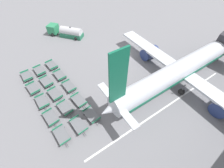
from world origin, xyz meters
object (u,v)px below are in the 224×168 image
at_px(baggage_dolly_row_near_col_a, 27,76).
at_px(baggage_dolly_row_mid_b_col_a, 52,65).
at_px(baggage_dolly_row_mid_a_col_c, 55,94).
at_px(baggage_dolly_row_mid_a_col_d, 65,108).
at_px(baggage_dolly_row_mid_a_col_e, 79,125).
at_px(baggage_dolly_row_mid_b_col_d, 79,100).
at_px(baggage_dolly_row_near_col_c, 42,102).
at_px(baggage_dolly_row_mid_b_col_e, 91,115).
at_px(baggage_dolly_row_near_col_e, 62,135).
at_px(baggage_dolly_row_mid_a_col_b, 46,82).
at_px(airplane, 185,67).
at_px(baggage_dolly_row_mid_a_col_a, 39,71).
at_px(baggage_dolly_row_mid_b_col_c, 69,86).
at_px(baggage_dolly_row_mid_b_col_b, 60,75).
at_px(baggage_dolly_row_near_col_b, 33,88).
at_px(baggage_dolly_row_near_col_d, 51,118).
at_px(fuel_tanker_primary, 67,32).

relative_size(baggage_dolly_row_near_col_a, baggage_dolly_row_mid_b_col_a, 0.99).
distance_m(baggage_dolly_row_mid_a_col_c, baggage_dolly_row_mid_a_col_d, 3.91).
xyz_separation_m(baggage_dolly_row_mid_a_col_d, baggage_dolly_row_mid_a_col_e, (4.23, 0.27, 0.00)).
height_order(baggage_dolly_row_near_col_a, baggage_dolly_row_mid_b_col_d, same).
distance_m(baggage_dolly_row_near_col_c, baggage_dolly_row_mid_b_col_e, 9.43).
height_order(baggage_dolly_row_near_col_a, baggage_dolly_row_mid_a_col_c, same).
relative_size(baggage_dolly_row_near_col_e, baggage_dolly_row_mid_b_col_d, 0.99).
height_order(baggage_dolly_row_mid_a_col_b, baggage_dolly_row_mid_b_col_d, same).
bearing_deg(baggage_dolly_row_mid_a_col_e, airplane, 80.62).
bearing_deg(baggage_dolly_row_mid_a_col_c, baggage_dolly_row_near_col_c, -86.18).
bearing_deg(baggage_dolly_row_mid_a_col_a, baggage_dolly_row_mid_b_col_c, 20.40).
relative_size(baggage_dolly_row_near_col_a, baggage_dolly_row_mid_b_col_b, 1.00).
relative_size(baggage_dolly_row_near_col_e, baggage_dolly_row_mid_a_col_a, 0.99).
bearing_deg(baggage_dolly_row_mid_a_col_a, baggage_dolly_row_near_col_a, -90.09).
bearing_deg(baggage_dolly_row_near_col_b, baggage_dolly_row_near_col_c, 3.60).
bearing_deg(baggage_dolly_row_mid_a_col_d, baggage_dolly_row_mid_b_col_a, 167.59).
bearing_deg(baggage_dolly_row_mid_b_col_e, baggage_dolly_row_mid_b_col_a, -179.33).
bearing_deg(baggage_dolly_row_mid_a_col_b, baggage_dolly_row_mid_b_col_e, 14.22).
relative_size(baggage_dolly_row_near_col_d, baggage_dolly_row_mid_b_col_a, 1.00).
xyz_separation_m(baggage_dolly_row_mid_a_col_b, baggage_dolly_row_mid_a_col_e, (12.15, 0.46, 0.00)).
relative_size(baggage_dolly_row_mid_a_col_c, baggage_dolly_row_mid_b_col_e, 1.01).
distance_m(baggage_dolly_row_near_col_d, baggage_dolly_row_mid_a_col_b, 8.54).
distance_m(baggage_dolly_row_mid_b_col_c, baggage_dolly_row_mid_b_col_e, 7.98).
bearing_deg(fuel_tanker_primary, baggage_dolly_row_mid_a_col_e, -23.22).
bearing_deg(baggage_dolly_row_mid_b_col_c, baggage_dolly_row_near_col_a, -144.63).
xyz_separation_m(baggage_dolly_row_near_col_d, baggage_dolly_row_mid_a_col_a, (-12.17, 2.55, 0.00)).
relative_size(baggage_dolly_row_near_col_e, baggage_dolly_row_mid_a_col_c, 0.99).
bearing_deg(baggage_dolly_row_near_col_d, baggage_dolly_row_mid_a_col_b, 163.12).
distance_m(baggage_dolly_row_near_col_d, baggage_dolly_row_mid_b_col_a, 13.34).
bearing_deg(baggage_dolly_row_near_col_e, baggage_dolly_row_mid_a_col_d, 147.72).
bearing_deg(baggage_dolly_row_mid_b_col_e, baggage_dolly_row_near_col_e, -88.93).
xyz_separation_m(baggage_dolly_row_near_col_e, baggage_dolly_row_mid_a_col_c, (-7.97, 2.45, 0.00)).
height_order(baggage_dolly_row_mid_a_col_d, baggage_dolly_row_mid_b_col_d, same).
xyz_separation_m(baggage_dolly_row_near_col_b, baggage_dolly_row_mid_b_col_d, (7.85, 5.56, 0.00)).
bearing_deg(baggage_dolly_row_near_col_a, airplane, 51.20).
xyz_separation_m(baggage_dolly_row_near_col_b, baggage_dolly_row_mid_b_col_e, (11.74, 5.70, 0.00)).
height_order(baggage_dolly_row_mid_a_col_b, baggage_dolly_row_mid_b_col_e, same).
bearing_deg(baggage_dolly_row_mid_b_col_d, baggage_dolly_row_mid_b_col_c, 177.98).
bearing_deg(baggage_dolly_row_near_col_a, baggage_dolly_row_mid_b_col_d, 24.51).
distance_m(baggage_dolly_row_mid_a_col_b, baggage_dolly_row_mid_b_col_a, 4.95).
xyz_separation_m(fuel_tanker_primary, baggage_dolly_row_near_col_d, (21.81, -14.00, -0.76)).
distance_m(airplane, baggage_dolly_row_mid_b_col_e, 19.47).
bearing_deg(baggage_dolly_row_mid_b_col_e, baggage_dolly_row_mid_b_col_c, -179.98).
bearing_deg(baggage_dolly_row_mid_b_col_a, baggage_dolly_row_mid_b_col_d, 0.19).
xyz_separation_m(baggage_dolly_row_near_col_d, baggage_dolly_row_mid_b_col_e, (3.70, 5.49, 0.00)).
bearing_deg(baggage_dolly_row_mid_b_col_b, baggage_dolly_row_near_col_a, -125.60).
height_order(baggage_dolly_row_near_col_b, baggage_dolly_row_mid_b_col_c, same).
distance_m(baggage_dolly_row_mid_a_col_a, baggage_dolly_row_mid_a_col_e, 16.15).
height_order(baggage_dolly_row_near_col_b, baggage_dolly_row_mid_a_col_b, same).
bearing_deg(baggage_dolly_row_mid_a_col_c, baggage_dolly_row_mid_b_col_e, 20.44).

